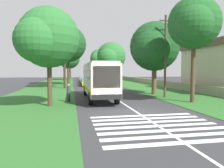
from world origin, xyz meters
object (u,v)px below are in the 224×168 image
roadside_tree_left_1 (68,58)px  utility_pole (165,55)px  coach_bus (98,78)px  roadside_tree_left_0 (67,45)px  roadside_tree_right_2 (153,48)px  trailing_car_0 (86,83)px  roadside_tree_left_4 (70,59)px  roadside_tree_left_3 (47,40)px  trailing_car_2 (83,80)px  trailing_minibus_0 (92,75)px  pedestrian (69,93)px  roadside_tree_right_1 (106,54)px  trailing_car_1 (85,81)px  roadside_tree_right_4 (99,59)px  roadside_tree_left_2 (63,42)px  trailing_car_3 (82,79)px  roadside_tree_right_3 (110,57)px  roadside_tree_right_0 (193,24)px

roadside_tree_left_1 → utility_pole: (-45.24, -10.93, -2.00)m
coach_bus → roadside_tree_left_0: (22.45, 3.58, 5.85)m
roadside_tree_right_2 → trailing_car_0: bearing=24.3°
roadside_tree_left_4 → roadside_tree_left_3: bearing=178.7°
roadside_tree_left_0 → utility_pole: size_ratio=1.34×
roadside_tree_left_4 → trailing_car_2: bearing=-172.6°
trailing_minibus_0 → roadside_tree_left_0: (-25.97, 7.44, 6.45)m
trailing_minibus_0 → pedestrian: trailing_minibus_0 is taller
roadside_tree_right_1 → pedestrian: (-44.15, 10.69, -6.86)m
trailing_minibus_0 → coach_bus: bearing=175.4°
trailing_car_1 → roadside_tree_right_4: bearing=-12.6°
trailing_minibus_0 → utility_pole: size_ratio=0.68×
roadside_tree_left_2 → roadside_tree_left_4: bearing=-0.9°
roadside_tree_left_1 → roadside_tree_right_2: bearing=-165.7°
trailing_car_1 → roadside_tree_left_0: bearing=115.4°
trailing_car_0 → utility_pole: bearing=-158.9°
trailing_car_3 → roadside_tree_left_0: 17.29m
utility_pole → roadside_tree_right_1: bearing=-0.6°
roadside_tree_right_1 → pedestrian: 45.94m
trailing_car_3 → roadside_tree_right_3: size_ratio=0.42×
roadside_tree_right_3 → pedestrian: roadside_tree_right_3 is taller
coach_bus → utility_pole: 7.63m
trailing_minibus_0 → roadside_tree_right_0: roadside_tree_right_0 is taller
roadside_tree_right_0 → roadside_tree_right_1: bearing=0.5°
roadside_tree_right_3 → roadside_tree_left_2: bearing=150.2°
roadside_tree_left_1 → roadside_tree_left_3: size_ratio=1.26×
trailing_car_1 → roadside_tree_right_4: size_ratio=0.41×
trailing_car_3 → roadside_tree_left_0: roadside_tree_left_0 is taller
roadside_tree_right_4 → pedestrian: (-56.19, 9.84, -6.16)m
trailing_car_1 → trailing_car_3: same height
roadside_tree_left_3 → roadside_tree_right_0: roadside_tree_right_0 is taller
roadside_tree_right_1 → roadside_tree_right_2: bearing=179.1°
trailing_minibus_0 → roadside_tree_right_0: 53.18m
trailing_car_3 → roadside_tree_left_2: roadside_tree_left_2 is taller
trailing_car_2 → roadside_tree_right_4: 25.91m
trailing_car_2 → pedestrian: (-32.01, 3.10, 0.24)m
roadside_tree_right_0 → roadside_tree_right_1: (46.54, 0.37, 0.66)m
roadside_tree_left_0 → roadside_tree_right_4: size_ratio=1.13×
roadside_tree_right_1 → pedestrian: bearing=166.4°
coach_bus → pedestrian: coach_bus is taller
roadside_tree_right_1 → roadside_tree_right_4: size_ratio=0.98×
roadside_tree_right_1 → roadside_tree_right_2: (-39.51, 0.61, -2.06)m
roadside_tree_left_0 → utility_pole: bearing=-154.7°
trailing_car_3 → roadside_tree_right_1: roadside_tree_right_1 is taller
trailing_car_1 → roadside_tree_right_3: bearing=-37.4°
roadside_tree_left_0 → roadside_tree_right_1: (19.79, -11.24, -0.24)m
roadside_tree_right_3 → roadside_tree_left_3: bearing=162.3°
trailing_car_0 → roadside_tree_left_0: size_ratio=0.36×
trailing_car_1 → roadside_tree_right_2: 23.12m
roadside_tree_right_3 → pedestrian: (-35.56, 10.36, -5.48)m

